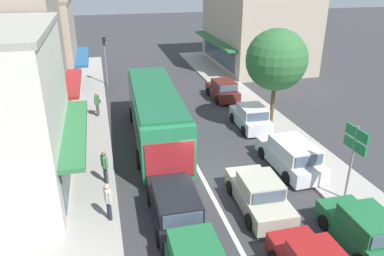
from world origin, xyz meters
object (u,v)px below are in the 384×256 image
wagon_adjacent_lane_lead (175,207)px  parked_wagon_kerb_second (291,155)px  traffic_light_downstreet (105,53)px  parked_hatchback_kerb_third (251,117)px  directional_road_sign (355,146)px  city_bus (156,112)px  sedan_queue_gap_filler (259,194)px  street_tree_right (276,60)px  pedestrian_with_handbag_near (97,103)px  parked_hatchback_kerb_front (363,230)px  parked_hatchback_kerb_rear (223,90)px  pedestrian_far_walker (108,199)px  pedestrian_browsing_midblock (105,165)px

wagon_adjacent_lane_lead → parked_wagon_kerb_second: bearing=23.7°
wagon_adjacent_lane_lead → traffic_light_downstreet: traffic_light_downstreet is taller
parked_hatchback_kerb_third → directional_road_sign: size_ratio=1.04×
city_bus → sedan_queue_gap_filler: city_bus is taller
wagon_adjacent_lane_lead → street_tree_right: size_ratio=0.72×
street_tree_right → pedestrian_with_handbag_near: street_tree_right is taller
parked_hatchback_kerb_front → directional_road_sign: (1.19, 2.71, 1.99)m
sedan_queue_gap_filler → traffic_light_downstreet: (-5.57, 19.99, 2.19)m
city_bus → parked_hatchback_kerb_rear: city_bus is taller
traffic_light_downstreet → street_tree_right: (9.73, -12.29, 1.62)m
parked_wagon_kerb_second → directional_road_sign: bearing=-72.9°
parked_wagon_kerb_second → traffic_light_downstreet: 19.33m
wagon_adjacent_lane_lead → parked_hatchback_kerb_front: 7.11m
sedan_queue_gap_filler → directional_road_sign: (3.93, -0.48, 2.04)m
wagon_adjacent_lane_lead → pedestrian_far_walker: 2.69m
wagon_adjacent_lane_lead → directional_road_sign: (7.61, -0.34, 1.96)m
traffic_light_downstreet → directional_road_sign: bearing=-65.1°
sedan_queue_gap_filler → parked_hatchback_kerb_third: size_ratio=1.14×
parked_hatchback_kerb_third → wagon_adjacent_lane_lead: bearing=-128.6°
street_tree_right → parked_hatchback_kerb_third: bearing=157.1°
city_bus → pedestrian_far_walker: city_bus is taller
sedan_queue_gap_filler → wagon_adjacent_lane_lead: bearing=-177.9°
parked_hatchback_kerb_front → pedestrian_far_walker: size_ratio=2.28×
sedan_queue_gap_filler → parked_hatchback_kerb_front: size_ratio=1.14×
parked_hatchback_kerb_front → parked_wagon_kerb_second: size_ratio=0.82×
parked_hatchback_kerb_rear → parked_wagon_kerb_second: bearing=-90.5°
parked_hatchback_kerb_front → traffic_light_downstreet: traffic_light_downstreet is taller
pedestrian_far_walker → wagon_adjacent_lane_lead: bearing=-14.8°
wagon_adjacent_lane_lead → pedestrian_browsing_midblock: pedestrian_browsing_midblock is taller
parked_hatchback_kerb_front → parked_hatchback_kerb_rear: bearing=89.0°
wagon_adjacent_lane_lead → parked_hatchback_kerb_front: size_ratio=1.22×
parked_hatchback_kerb_third → traffic_light_downstreet: 14.72m
pedestrian_browsing_midblock → pedestrian_far_walker: size_ratio=1.00×
city_bus → parked_hatchback_kerb_front: city_bus is taller
city_bus → parked_hatchback_kerb_third: size_ratio=2.92×
city_bus → pedestrian_far_walker: 7.80m
traffic_light_downstreet → city_bus: bearing=-79.1°
pedestrian_with_handbag_near → pedestrian_browsing_midblock: bearing=-88.7°
sedan_queue_gap_filler → parked_hatchback_kerb_front: parked_hatchback_kerb_front is taller
parked_hatchback_kerb_third → traffic_light_downstreet: bearing=126.0°
wagon_adjacent_lane_lead → directional_road_sign: bearing=-2.6°
parked_hatchback_kerb_front → pedestrian_browsing_midblock: size_ratio=2.28×
city_bus → traffic_light_downstreet: bearing=100.9°
parked_hatchback_kerb_front → parked_hatchback_kerb_third: bearing=88.8°
pedestrian_far_walker → pedestrian_browsing_midblock: bearing=90.7°
sedan_queue_gap_filler → street_tree_right: street_tree_right is taller
parked_hatchback_kerb_rear → pedestrian_browsing_midblock: bearing=-131.3°
directional_road_sign → pedestrian_far_walker: 10.37m
street_tree_right → pedestrian_browsing_midblock: 11.79m
directional_road_sign → pedestrian_browsing_midblock: 11.07m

